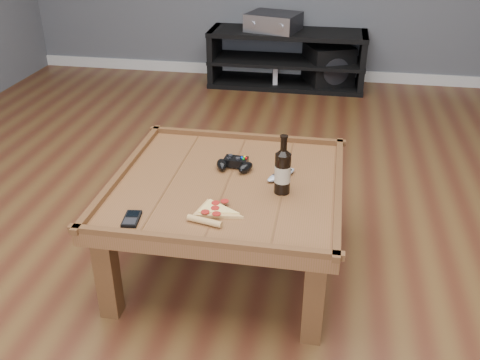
% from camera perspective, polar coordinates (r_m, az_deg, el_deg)
% --- Properties ---
extents(ground, '(6.00, 6.00, 0.00)m').
position_cam_1_polar(ground, '(2.61, -1.23, -8.90)').
color(ground, '#492315').
rests_on(ground, ground).
extents(baseboard, '(5.00, 0.02, 0.10)m').
position_cam_1_polar(baseboard, '(5.27, 5.18, 11.35)').
color(baseboard, silver).
rests_on(baseboard, ground).
extents(coffee_table, '(1.03, 1.03, 0.48)m').
position_cam_1_polar(coffee_table, '(2.40, -1.33, -1.44)').
color(coffee_table, brown).
rests_on(coffee_table, ground).
extents(media_console, '(1.40, 0.45, 0.50)m').
position_cam_1_polar(media_console, '(4.99, 5.01, 12.71)').
color(media_console, black).
rests_on(media_console, ground).
extents(beer_bottle, '(0.07, 0.07, 0.26)m').
position_cam_1_polar(beer_bottle, '(2.24, 4.57, 1.06)').
color(beer_bottle, black).
rests_on(beer_bottle, coffee_table).
extents(game_controller, '(0.19, 0.13, 0.05)m').
position_cam_1_polar(game_controller, '(2.47, -0.58, 1.72)').
color(game_controller, black).
rests_on(game_controller, coffee_table).
extents(pizza_slice, '(0.21, 0.29, 0.03)m').
position_cam_1_polar(pizza_slice, '(2.13, -2.83, -3.40)').
color(pizza_slice, tan).
rests_on(pizza_slice, coffee_table).
extents(smartphone, '(0.07, 0.12, 0.01)m').
position_cam_1_polar(smartphone, '(2.13, -11.49, -4.06)').
color(smartphone, black).
rests_on(smartphone, coffee_table).
extents(remote_control, '(0.14, 0.17, 0.02)m').
position_cam_1_polar(remote_control, '(2.41, 4.41, 0.57)').
color(remote_control, '#9CA1A9').
rests_on(remote_control, coffee_table).
extents(av_receiver, '(0.51, 0.46, 0.15)m').
position_cam_1_polar(av_receiver, '(4.92, 3.59, 16.49)').
color(av_receiver, black).
rests_on(av_receiver, media_console).
extents(subwoofer, '(0.50, 0.50, 0.38)m').
position_cam_1_polar(subwoofer, '(5.03, 9.39, 11.91)').
color(subwoofer, black).
rests_on(subwoofer, ground).
extents(game_console, '(0.12, 0.18, 0.21)m').
position_cam_1_polar(game_console, '(4.98, 3.74, 10.92)').
color(game_console, slate).
rests_on(game_console, ground).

